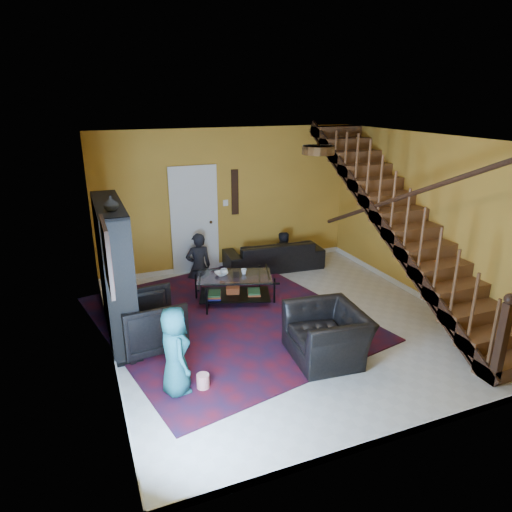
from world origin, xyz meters
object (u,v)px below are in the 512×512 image
Objects in this scene: bookshelf at (116,274)px; sofa at (273,255)px; armchair_right at (327,334)px; coffee_table at (235,287)px; armchair_left at (151,322)px.

bookshelf reaches higher than sofa.
bookshelf reaches higher than armchair_right.
coffee_table is at bearing 48.64° from sofa.
sofa is 1.40× the size of coffee_table.
sofa is 3.45m from armchair_right.
bookshelf is at bearing -166.90° from coffee_table.
armchair_right reaches higher than sofa.
armchair_left is at bearing -56.90° from bookshelf.
bookshelf is 1.01× the size of sofa.
coffee_table is at bearing -159.96° from armchair_right.
armchair_right is 0.75× the size of coffee_table.
bookshelf is 1.89× the size of armchair_right.
armchair_right is (2.50, -1.68, -0.62)m from bookshelf.
sofa is 2.27× the size of armchair_left.
sofa is at bearing 44.30° from coffee_table.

